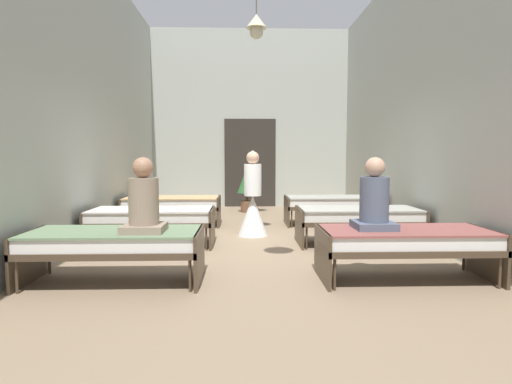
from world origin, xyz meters
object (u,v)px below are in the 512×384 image
bed_right_row_0 (405,241)px  bed_left_row_1 (152,218)px  bed_left_row_0 (114,243)px  bed_left_row_2 (172,204)px  bed_right_row_2 (332,203)px  nurse_near_aisle (253,205)px  potted_plant (247,184)px  patient_seated_secondary (374,203)px  bed_right_row_1 (358,217)px  patient_seated_primary (144,204)px

bed_right_row_0 → bed_left_row_1: bearing=149.5°
bed_left_row_0 → bed_left_row_1: (0.00, 1.90, 0.00)m
bed_left_row_2 → bed_right_row_2: same height
bed_left_row_0 → nurse_near_aisle: 3.12m
bed_left_row_2 → bed_right_row_0: bearing=-49.7°
bed_left_row_2 → potted_plant: (1.52, 1.98, 0.26)m
bed_left_row_0 → patient_seated_secondary: 2.91m
bed_right_row_0 → patient_seated_secondary: patient_seated_secondary is taller
bed_right_row_1 → patient_seated_primary: patient_seated_primary is taller
patient_seated_secondary → potted_plant: bearing=103.3°
bed_right_row_1 → nurse_near_aisle: size_ratio=1.28×
bed_left_row_1 → bed_left_row_2: (0.00, 1.90, 0.00)m
bed_left_row_0 → bed_right_row_1: same height
patient_seated_primary → nurse_near_aisle: bearing=65.9°
nurse_near_aisle → bed_left_row_0: bearing=141.1°
bed_left_row_0 → patient_seated_secondary: patient_seated_secondary is taller
bed_left_row_2 → bed_left_row_1: bearing=-90.0°
bed_left_row_2 → patient_seated_secondary: 4.76m
patient_seated_primary → potted_plant: 5.97m
bed_left_row_0 → nurse_near_aisle: nurse_near_aisle is taller
bed_right_row_2 → patient_seated_secondary: 3.81m
bed_left_row_2 → potted_plant: 2.51m
bed_right_row_1 → potted_plant: bearing=113.7°
bed_left_row_0 → bed_right_row_1: 3.74m
bed_right_row_2 → patient_seated_primary: patient_seated_primary is taller
bed_right_row_0 → potted_plant: bearing=106.4°
bed_right_row_2 → patient_seated_primary: 4.84m
patient_seated_secondary → potted_plant: size_ratio=0.71×
nurse_near_aisle → bed_left_row_1: bearing=108.0°
bed_left_row_2 → bed_right_row_2: (3.22, 0.00, 0.00)m
bed_left_row_1 → bed_right_row_2: same height
bed_right_row_1 → patient_seated_secondary: bearing=-100.6°
bed_left_row_1 → patient_seated_secondary: (2.87, -1.87, 0.43)m
potted_plant → nurse_near_aisle: bearing=-88.8°
bed_left_row_0 → nurse_near_aisle: (1.58, 2.68, 0.09)m
patient_seated_primary → bed_right_row_2: bearing=53.4°
bed_left_row_1 → patient_seated_secondary: 3.45m
potted_plant → bed_left_row_1: bearing=-111.4°
bed_left_row_0 → bed_left_row_2: 3.80m
potted_plant → bed_right_row_2: bearing=-49.2°
patient_seated_secondary → nurse_near_aisle: bearing=116.0°
bed_left_row_1 → bed_right_row_2: bearing=30.5°
bed_right_row_1 → patient_seated_secondary: (-0.35, -1.87, 0.43)m
bed_left_row_2 → bed_right_row_2: bearing=0.0°
bed_right_row_0 → patient_seated_primary: (-2.87, -0.07, 0.43)m
nurse_near_aisle → patient_seated_secondary: size_ratio=1.86×
bed_right_row_0 → bed_right_row_2: (0.00, 3.80, 0.00)m
bed_left_row_1 → bed_right_row_1: 3.22m
patient_seated_secondary → potted_plant: 5.90m
bed_right_row_0 → bed_right_row_1: 1.90m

